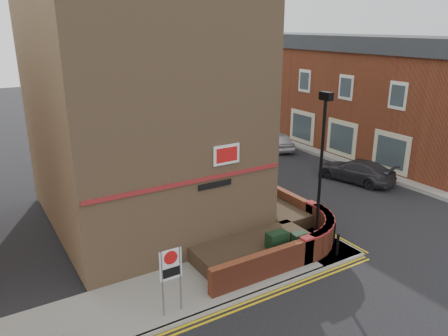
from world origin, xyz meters
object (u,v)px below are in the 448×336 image
lamppost (320,173)px  utility_cabinet_large (276,247)px  zone_sign (171,270)px  silver_car_near (230,152)px

lamppost → utility_cabinet_large: bearing=177.0°
utility_cabinet_large → zone_sign: zone_sign is taller
zone_sign → silver_car_near: 16.08m
zone_sign → utility_cabinet_large: bearing=9.7°
zone_sign → silver_car_near: (10.00, 12.56, -0.92)m
lamppost → zone_sign: bearing=-173.9°
utility_cabinet_large → zone_sign: bearing=-170.3°
utility_cabinet_large → silver_car_near: bearing=65.7°
lamppost → silver_car_near: 12.61m
lamppost → zone_sign: lamppost is taller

